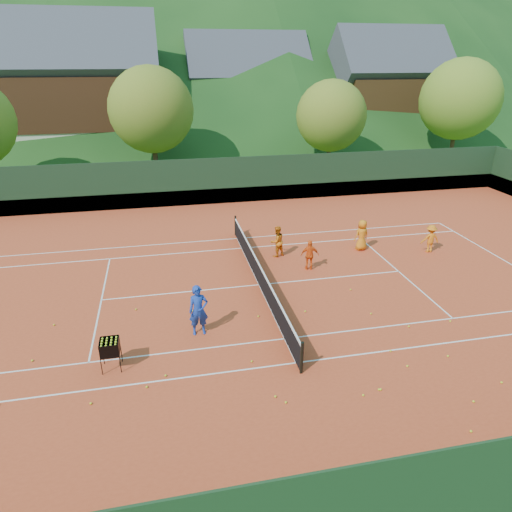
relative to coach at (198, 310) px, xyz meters
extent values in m
plane|color=#2C4E18|center=(2.81, 3.17, -0.93)|extent=(400.00, 400.00, 0.00)
cube|color=#B43B1D|center=(2.81, 3.17, -0.92)|extent=(40.00, 24.00, 0.02)
imported|color=#18379E|center=(0.00, 0.00, 0.00)|extent=(0.69, 0.47, 1.82)
imported|color=orange|center=(4.29, 5.98, -0.15)|extent=(0.90, 0.82, 1.51)
imported|color=#F65A15|center=(5.35, 4.21, -0.21)|extent=(0.87, 0.48, 1.40)
imported|color=orange|center=(8.58, 5.89, -0.14)|extent=(0.85, 0.65, 1.54)
imported|color=orange|center=(11.75, 4.93, -0.22)|extent=(0.93, 0.57, 1.39)
sphere|color=#C3D824|center=(1.44, -2.00, -0.88)|extent=(0.07, 0.07, 0.07)
sphere|color=#C3D824|center=(5.99, -2.39, -0.88)|extent=(0.07, 0.07, 0.07)
sphere|color=#C3D824|center=(7.32, -1.16, -0.88)|extent=(0.07, 0.07, 0.07)
sphere|color=#C3D824|center=(-0.13, 1.51, -0.88)|extent=(0.07, 0.07, 0.07)
sphere|color=#C3D824|center=(6.38, -0.06, -0.88)|extent=(0.07, 0.07, 0.07)
sphere|color=#C3D824|center=(-1.23, -2.15, -0.88)|extent=(0.07, 0.07, 0.07)
sphere|color=#C3D824|center=(6.39, 1.90, -0.88)|extent=(0.07, 0.07, 0.07)
sphere|color=#C3D824|center=(4.23, -4.19, -0.88)|extent=(0.07, 0.07, 0.07)
sphere|color=#C3D824|center=(-5.33, -0.53, -0.88)|extent=(0.07, 0.07, 0.07)
sphere|color=#C3D824|center=(7.12, -5.06, -0.88)|extent=(0.07, 0.07, 0.07)
sphere|color=#C3D824|center=(6.12, -3.23, -0.88)|extent=(0.07, 0.07, 0.07)
sphere|color=#C3D824|center=(4.82, -4.07, -0.88)|extent=(0.07, 0.07, 0.07)
sphere|color=#C3D824|center=(-3.29, -2.94, -0.88)|extent=(0.07, 0.07, 0.07)
sphere|color=#C3D824|center=(6.36, -6.03, -0.88)|extent=(0.07, 0.07, 0.07)
sphere|color=#C3D824|center=(-5.06, 1.55, -0.88)|extent=(0.07, 0.07, 0.07)
sphere|color=#C3D824|center=(4.77, -4.06, -0.88)|extent=(0.07, 0.07, 0.07)
sphere|color=#C3D824|center=(8.97, -1.15, -0.88)|extent=(0.07, 0.07, 0.07)
sphere|color=#C3D824|center=(2.22, 0.62, -0.88)|extent=(0.07, 0.07, 0.07)
sphere|color=#C3D824|center=(-2.22, 2.07, -0.88)|extent=(0.07, 0.07, 0.07)
sphere|color=#C3D824|center=(2.00, -4.02, -0.88)|extent=(0.07, 0.07, 0.07)
sphere|color=#C3D824|center=(4.03, 0.61, -0.88)|extent=(0.07, 0.07, 0.07)
sphere|color=#C3D824|center=(1.77, -3.73, -0.88)|extent=(0.07, 0.07, 0.07)
sphere|color=#C3D824|center=(7.65, -3.03, -0.88)|extent=(0.07, 0.07, 0.07)
sphere|color=#C3D824|center=(-1.78, -2.56, -0.88)|extent=(0.07, 0.07, 0.07)
sphere|color=#C3D824|center=(8.44, -4.51, -0.88)|extent=(0.07, 0.07, 0.07)
cube|color=white|center=(14.70, 3.17, -0.91)|extent=(0.06, 10.97, 0.00)
cube|color=silver|center=(2.81, -2.32, -0.91)|extent=(23.77, 0.06, 0.00)
cube|color=white|center=(2.81, 8.65, -0.91)|extent=(23.77, 0.06, 0.00)
cube|color=silver|center=(2.81, -0.95, -0.91)|extent=(23.77, 0.06, 0.00)
cube|color=white|center=(2.81, 7.28, -0.91)|extent=(23.77, 0.06, 0.00)
cube|color=silver|center=(-3.59, 3.17, -0.91)|extent=(0.06, 8.23, 0.00)
cube|color=silver|center=(9.21, 3.17, -0.91)|extent=(0.06, 8.23, 0.00)
cube|color=white|center=(2.81, 3.17, -0.91)|extent=(12.80, 0.06, 0.00)
cube|color=white|center=(2.81, 3.17, -0.91)|extent=(0.06, 10.97, 0.00)
cube|color=black|center=(2.81, 3.17, -0.46)|extent=(0.03, 11.97, 0.90)
cube|color=white|center=(2.81, 3.17, 0.01)|extent=(0.05, 11.97, 0.06)
cylinder|color=black|center=(2.81, -2.82, -0.36)|extent=(0.10, 0.10, 1.10)
cylinder|color=black|center=(2.81, 9.15, -0.36)|extent=(0.10, 0.10, 1.10)
cube|color=black|center=(2.81, 15.17, 0.59)|extent=(40.00, 0.05, 3.00)
cube|color=#185526|center=(2.81, 15.17, -0.41)|extent=(40.40, 0.05, 1.00)
cylinder|color=black|center=(-3.10, -1.66, -0.64)|extent=(0.02, 0.02, 0.55)
cylinder|color=black|center=(-2.55, -1.66, -0.64)|extent=(0.02, 0.02, 0.55)
cylinder|color=black|center=(-3.10, -1.11, -0.64)|extent=(0.02, 0.02, 0.55)
cylinder|color=black|center=(-2.55, -1.11, -0.64)|extent=(0.02, 0.02, 0.55)
cube|color=black|center=(-2.82, -1.39, -0.36)|extent=(0.55, 0.55, 0.02)
cube|color=black|center=(-2.82, -1.66, -0.14)|extent=(0.55, 0.02, 0.45)
cube|color=black|center=(-2.82, -1.11, -0.14)|extent=(0.55, 0.02, 0.45)
cube|color=black|center=(-3.10, -1.39, -0.14)|extent=(0.02, 0.55, 0.45)
cube|color=black|center=(-2.55, -1.39, -0.14)|extent=(0.02, 0.55, 0.45)
sphere|color=#CCE526|center=(-3.03, -1.59, 0.05)|extent=(0.07, 0.07, 0.07)
sphere|color=#CCE526|center=(-3.03, -1.46, 0.05)|extent=(0.07, 0.07, 0.07)
sphere|color=#CCE526|center=(-3.03, -1.32, 0.05)|extent=(0.07, 0.07, 0.07)
sphere|color=#CCE526|center=(-3.03, -1.18, 0.05)|extent=(0.07, 0.07, 0.07)
sphere|color=#CCE526|center=(-2.89, -1.59, 0.05)|extent=(0.07, 0.07, 0.07)
sphere|color=#CCE526|center=(-2.89, -1.46, 0.05)|extent=(0.07, 0.07, 0.07)
sphere|color=#CCE526|center=(-2.89, -1.32, 0.05)|extent=(0.07, 0.07, 0.07)
sphere|color=#CCE526|center=(-2.89, -1.18, 0.05)|extent=(0.07, 0.07, 0.07)
sphere|color=#CCE526|center=(-2.75, -1.59, 0.05)|extent=(0.07, 0.07, 0.07)
sphere|color=#CCE526|center=(-2.75, -1.46, 0.05)|extent=(0.07, 0.07, 0.07)
sphere|color=#CCE526|center=(-2.75, -1.32, 0.05)|extent=(0.07, 0.07, 0.07)
sphere|color=#CCE526|center=(-2.75, -1.18, 0.05)|extent=(0.07, 0.07, 0.07)
sphere|color=#CCE526|center=(-2.62, -1.59, 0.05)|extent=(0.07, 0.07, 0.07)
sphere|color=#CCE526|center=(-2.62, -1.46, 0.05)|extent=(0.07, 0.07, 0.07)
sphere|color=#CCE526|center=(-2.62, -1.32, 0.05)|extent=(0.07, 0.07, 0.07)
sphere|color=#CCE526|center=(-2.62, -1.18, 0.05)|extent=(0.07, 0.07, 0.07)
cube|color=beige|center=(-7.19, 33.17, 0.51)|extent=(12.00, 9.00, 2.88)
cube|color=#331A0E|center=(-7.19, 33.17, 4.19)|extent=(12.24, 9.18, 4.48)
cube|color=#424149|center=(-7.19, 33.17, 7.03)|extent=(13.80, 9.93, 9.93)
cube|color=beige|center=(8.81, 37.17, 0.33)|extent=(11.00, 8.00, 2.52)
cube|color=#381E0F|center=(8.81, 37.17, 3.55)|extent=(11.22, 8.16, 3.92)
cube|color=#3F3F47|center=(8.81, 37.17, 6.11)|extent=(12.65, 8.82, 8.82)
cube|color=beige|center=(22.81, 33.17, 0.42)|extent=(10.00, 8.00, 2.70)
cube|color=#351F0E|center=(22.81, 33.17, 3.87)|extent=(10.20, 8.16, 4.20)
cube|color=#404047|center=(22.81, 33.17, 6.57)|extent=(11.50, 8.82, 8.82)
cylinder|color=#41271A|center=(-1.19, 23.17, 0.51)|extent=(0.36, 0.36, 2.88)
sphere|color=#516F1D|center=(-1.19, 23.17, 4.27)|extent=(6.40, 6.40, 6.40)
cylinder|color=#3E2A19|center=(12.81, 22.17, 0.33)|extent=(0.36, 0.36, 2.52)
sphere|color=#53721E|center=(12.81, 22.17, 3.62)|extent=(5.60, 5.60, 5.60)
cylinder|color=#432D1A|center=(24.81, 23.17, 0.60)|extent=(0.36, 0.36, 3.06)
sphere|color=#4C771F|center=(24.81, 23.17, 4.59)|extent=(6.80, 6.80, 6.80)
camera|label=1|loc=(-0.87, -13.59, 7.90)|focal=32.00mm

